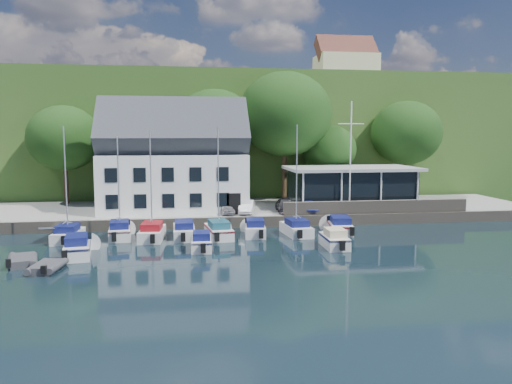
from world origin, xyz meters
The scene contains 34 objects.
ground centered at (0.00, 0.00, 0.00)m, with size 180.00×180.00×0.00m, color black.
quay centered at (0.00, 17.50, 0.50)m, with size 60.00×13.00×1.00m, color gray.
quay_face centered at (0.00, 11.00, 0.50)m, with size 60.00×0.30×1.00m, color #6D6357.
hillside centered at (0.00, 62.00, 8.00)m, with size 160.00×75.00×16.00m, color #325921.
field_patch centered at (8.00, 70.00, 16.15)m, with size 50.00×30.00×0.30m, color #596B35.
farmhouse centered at (22.00, 52.00, 20.10)m, with size 10.40×7.00×8.20m, color beige, non-canonical shape.
harbor_building centered at (-7.00, 16.50, 5.35)m, with size 14.40×8.20×8.70m, color white, non-canonical shape.
club_pavilion centered at (11.00, 16.00, 3.05)m, with size 13.20×7.20×4.10m, color black, non-canonical shape.
seawall centered at (12.00, 11.40, 1.60)m, with size 18.00×0.50×1.20m, color #6D6357.
gangway centered at (-16.50, 9.00, 0.00)m, with size 1.20×6.00×1.40m, color silver, non-canonical shape.
car_silver centered at (-2.16, 12.97, 1.54)m, with size 1.28×3.19×1.09m, color #A8A8AD.
car_white centered at (-0.22, 13.10, 1.61)m, with size 1.28×3.68×1.21m, color silver.
car_dgrey centered at (3.61, 13.41, 1.61)m, with size 1.71×4.21×1.22m, color #323137.
car_blue centered at (5.74, 13.04, 1.61)m, with size 1.40×3.55×1.21m, color #313B98.
flagpole centered at (9.58, 12.17, 6.26)m, with size 2.53×0.20×10.53m, color white, non-canonical shape.
tree_0 centered at (-18.65, 22.50, 6.26)m, with size 7.69×7.69×10.51m, color #18340F, non-canonical shape.
tree_1 centered at (-11.94, 22.54, 6.44)m, with size 7.96×7.96×10.88m, color #18340F, non-canonical shape.
tree_2 centered at (-2.58, 22.79, 7.22)m, with size 9.10×9.10×12.44m, color #18340F, non-canonical shape.
tree_3 centered at (5.26, 22.22, 8.21)m, with size 10.55×10.55×14.42m, color #18340F, non-canonical shape.
tree_4 centered at (10.55, 22.51, 5.26)m, with size 6.23×6.23×8.51m, color #18340F, non-canonical shape.
tree_5 centered at (19.97, 22.70, 6.67)m, with size 8.30×8.30×11.34m, color #18340F, non-canonical shape.
boat_r1_0 centered at (-15.21, 7.24, 4.20)m, with size 1.99×5.32×8.40m, color silver, non-canonical shape.
boat_r1_1 centered at (-11.28, 7.93, 4.55)m, with size 1.86×5.63×9.10m, color silver, non-canonical shape.
boat_r1_2 centered at (-8.66, 7.07, 4.38)m, with size 1.95×6.15×8.76m, color silver, non-canonical shape.
boat_r1_3 centered at (-6.12, 7.42, 0.72)m, with size 1.87×6.27×1.44m, color silver, non-canonical shape.
boat_r1_4 centered at (-3.29, 7.05, 4.41)m, with size 1.89×6.14×8.82m, color silver, non-canonical shape.
boat_r1_5 centered at (-0.23, 7.52, 0.72)m, with size 1.82×5.69×1.43m, color silver, non-canonical shape.
boat_r1_6 centered at (3.26, 7.23, 4.26)m, with size 1.97×6.02×8.51m, color silver, non-canonical shape.
boat_r1_7 centered at (7.17, 7.60, 0.72)m, with size 1.99×5.94×1.45m, color silver, non-canonical shape.
boat_r2_0 centered at (-13.47, 2.21, 0.77)m, with size 1.86×6.18×1.53m, color silver, non-canonical shape.
boat_r2_2 centered at (-4.84, 2.96, 0.68)m, with size 1.60×4.81×1.36m, color silver, non-canonical shape.
boat_r2_4 centered at (5.06, 2.23, 0.73)m, with size 1.74×4.87×1.46m, color silver, non-canonical shape.
dinghy_0 centered at (-16.55, 0.31, 0.37)m, with size 1.89×3.15×0.73m, color #38383D, non-canonical shape.
dinghy_1 centered at (-14.56, -1.51, 0.34)m, with size 1.76×2.94×0.69m, color #38383D, non-canonical shape.
Camera 1 is at (-5.99, -33.28, 8.48)m, focal length 35.00 mm.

